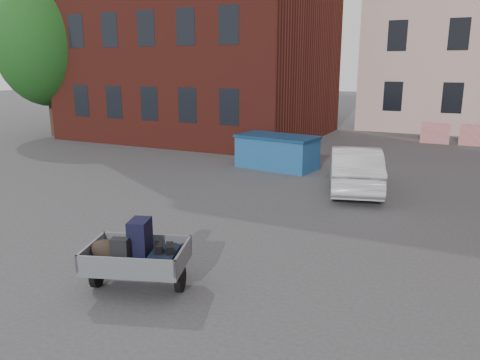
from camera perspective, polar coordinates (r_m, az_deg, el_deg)
The scene contains 7 objects.
ground at distance 10.54m, azimuth 3.05°, elevation -6.47°, with size 120.00×120.00×0.00m, color #38383A.
far_building at distance 39.19m, azimuth -11.88°, elevation 14.01°, with size 6.00×6.00×8.00m, color maroon.
tree at distance 26.89m, azimuth -22.54°, elevation 16.03°, with size 5.28×5.28×8.30m.
barriers at distance 24.33m, azimuth 26.68°, elevation 4.89°, with size 4.70×0.18×1.00m.
trailer at distance 7.99m, azimuth -12.53°, elevation -8.90°, with size 1.87×1.98×1.20m.
dumpster at distance 17.04m, azimuth 4.52°, elevation 3.46°, with size 3.06×1.89×1.20m.
silver_car at distance 14.38m, azimuth 13.83°, elevation 1.40°, with size 1.40×4.02×1.33m, color silver.
Camera 1 is at (3.81, -9.12, 3.64)m, focal length 35.00 mm.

